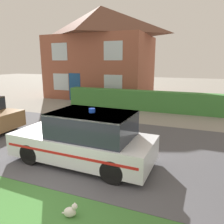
{
  "coord_description": "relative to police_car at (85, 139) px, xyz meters",
  "views": [
    {
      "loc": [
        3.02,
        -2.82,
        2.97
      ],
      "look_at": [
        -0.07,
        4.86,
        1.05
      ],
      "focal_mm": 35.0,
      "sensor_mm": 36.0,
      "label": 1
    }
  ],
  "objects": [
    {
      "name": "cat",
      "position": [
        0.86,
        -2.21,
        -0.63
      ],
      "size": [
        0.35,
        0.24,
        0.3
      ],
      "rotation": [
        0.0,
        0.0,
        0.39
      ],
      "color": "silver",
      "rests_on": "ground"
    },
    {
      "name": "road_strip",
      "position": [
        -0.03,
        1.53,
        -0.75
      ],
      "size": [
        28.0,
        6.24,
        0.01
      ],
      "primitive_type": "cube",
      "color": "#4C4C51",
      "rests_on": "ground"
    },
    {
      "name": "garden_hedge",
      "position": [
        -0.12,
        7.81,
        -0.15
      ],
      "size": [
        10.21,
        0.75,
        1.21
      ],
      "primitive_type": "cube",
      "color": "#3D7F38",
      "rests_on": "ground"
    },
    {
      "name": "ground_plane",
      "position": [
        -0.03,
        -2.53,
        -0.75
      ],
      "size": [
        80.0,
        80.0,
        0.0
      ],
      "primitive_type": "plane",
      "color": "gray"
    },
    {
      "name": "police_car",
      "position": [
        0.0,
        0.0,
        0.0
      ],
      "size": [
        4.29,
        1.86,
        1.67
      ],
      "rotation": [
        0.0,
        0.0,
        3.11
      ],
      "color": "black",
      "rests_on": "road_strip"
    },
    {
      "name": "house_left",
      "position": [
        -5.0,
        12.1,
        3.02
      ],
      "size": [
        8.45,
        6.03,
        7.4
      ],
      "color": "#93513D",
      "rests_on": "ground"
    }
  ]
}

